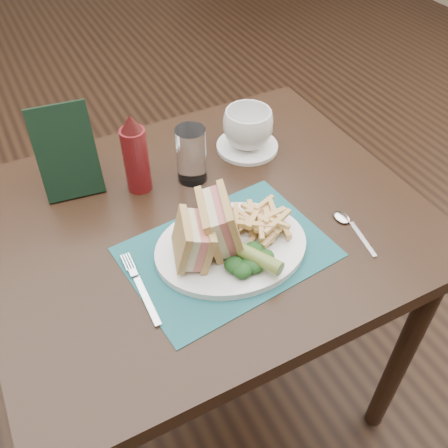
{
  "coord_description": "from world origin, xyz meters",
  "views": [
    {
      "loc": [
        -0.32,
        -1.2,
        1.47
      ],
      "look_at": [
        0.0,
        -0.59,
        0.8
      ],
      "focal_mm": 40.0,
      "sensor_mm": 36.0,
      "label": 1
    }
  ],
  "objects_px": {
    "sandwich_half_a": "(182,241)",
    "drinking_glass": "(191,155)",
    "ketchup_bottle": "(135,153)",
    "sandwich_half_b": "(209,223)",
    "saucer": "(247,146)",
    "plate": "(231,247)",
    "placemat": "(227,252)",
    "check_presenter": "(66,152)",
    "table_main": "(208,318)",
    "coffee_cup": "(248,128)"
  },
  "relations": [
    {
      "from": "saucer",
      "to": "plate",
      "type": "bearing_deg",
      "value": -124.58
    },
    {
      "from": "sandwich_half_a",
      "to": "ketchup_bottle",
      "type": "height_order",
      "value": "ketchup_bottle"
    },
    {
      "from": "coffee_cup",
      "to": "check_presenter",
      "type": "xyz_separation_m",
      "value": [
        -0.41,
        0.04,
        0.04
      ]
    },
    {
      "from": "plate",
      "to": "saucer",
      "type": "distance_m",
      "value": 0.34
    },
    {
      "from": "sandwich_half_a",
      "to": "coffee_cup",
      "type": "distance_m",
      "value": 0.4
    },
    {
      "from": "plate",
      "to": "sandwich_half_b",
      "type": "relative_size",
      "value": 2.65
    },
    {
      "from": "sandwich_half_a",
      "to": "ketchup_bottle",
      "type": "bearing_deg",
      "value": 105.05
    },
    {
      "from": "saucer",
      "to": "check_presenter",
      "type": "xyz_separation_m",
      "value": [
        -0.41,
        0.04,
        0.09
      ]
    },
    {
      "from": "plate",
      "to": "drinking_glass",
      "type": "bearing_deg",
      "value": 90.73
    },
    {
      "from": "check_presenter",
      "to": "sandwich_half_b",
      "type": "bearing_deg",
      "value": -52.07
    },
    {
      "from": "placemat",
      "to": "sandwich_half_a",
      "type": "bearing_deg",
      "value": 174.29
    },
    {
      "from": "coffee_cup",
      "to": "table_main",
      "type": "bearing_deg",
      "value": -139.97
    },
    {
      "from": "drinking_glass",
      "to": "ketchup_bottle",
      "type": "xyz_separation_m",
      "value": [
        -0.12,
        0.02,
        0.03
      ]
    },
    {
      "from": "sandwich_half_b",
      "to": "placemat",
      "type": "bearing_deg",
      "value": -19.82
    },
    {
      "from": "placemat",
      "to": "ketchup_bottle",
      "type": "distance_m",
      "value": 0.29
    },
    {
      "from": "table_main",
      "to": "ketchup_bottle",
      "type": "relative_size",
      "value": 4.84
    },
    {
      "from": "saucer",
      "to": "drinking_glass",
      "type": "distance_m",
      "value": 0.18
    },
    {
      "from": "saucer",
      "to": "coffee_cup",
      "type": "height_order",
      "value": "coffee_cup"
    },
    {
      "from": "drinking_glass",
      "to": "coffee_cup",
      "type": "bearing_deg",
      "value": 14.84
    },
    {
      "from": "placemat",
      "to": "check_presenter",
      "type": "height_order",
      "value": "check_presenter"
    },
    {
      "from": "plate",
      "to": "sandwich_half_b",
      "type": "height_order",
      "value": "sandwich_half_b"
    },
    {
      "from": "sandwich_half_b",
      "to": "ketchup_bottle",
      "type": "relative_size",
      "value": 0.61
    },
    {
      "from": "table_main",
      "to": "coffee_cup",
      "type": "relative_size",
      "value": 7.56
    },
    {
      "from": "sandwich_half_b",
      "to": "saucer",
      "type": "bearing_deg",
      "value": 65.9
    },
    {
      "from": "sandwich_half_a",
      "to": "drinking_glass",
      "type": "bearing_deg",
      "value": 78.34
    },
    {
      "from": "table_main",
      "to": "plate",
      "type": "xyz_separation_m",
      "value": [
        0.0,
        -0.12,
        0.38
      ]
    },
    {
      "from": "sandwich_half_a",
      "to": "sandwich_half_b",
      "type": "bearing_deg",
      "value": 28.12
    },
    {
      "from": "drinking_glass",
      "to": "check_presenter",
      "type": "distance_m",
      "value": 0.26
    },
    {
      "from": "table_main",
      "to": "coffee_cup",
      "type": "xyz_separation_m",
      "value": [
        0.2,
        0.16,
        0.43
      ]
    },
    {
      "from": "coffee_cup",
      "to": "drinking_glass",
      "type": "relative_size",
      "value": 0.92
    },
    {
      "from": "saucer",
      "to": "coffee_cup",
      "type": "bearing_deg",
      "value": 0.0
    },
    {
      "from": "sandwich_half_a",
      "to": "drinking_glass",
      "type": "relative_size",
      "value": 0.73
    },
    {
      "from": "placemat",
      "to": "check_presenter",
      "type": "xyz_separation_m",
      "value": [
        -0.21,
        0.33,
        0.1
      ]
    },
    {
      "from": "table_main",
      "to": "sandwich_half_b",
      "type": "bearing_deg",
      "value": -110.0
    },
    {
      "from": "sandwich_half_a",
      "to": "sandwich_half_b",
      "type": "xyz_separation_m",
      "value": [
        0.06,
        0.01,
        0.01
      ]
    },
    {
      "from": "plate",
      "to": "coffee_cup",
      "type": "relative_size",
      "value": 2.52
    },
    {
      "from": "table_main",
      "to": "sandwich_half_a",
      "type": "bearing_deg",
      "value": -131.22
    },
    {
      "from": "saucer",
      "to": "placemat",
      "type": "bearing_deg",
      "value": -125.67
    },
    {
      "from": "placemat",
      "to": "plate",
      "type": "xyz_separation_m",
      "value": [
        0.01,
        0.0,
        0.01
      ]
    },
    {
      "from": "sandwich_half_a",
      "to": "sandwich_half_b",
      "type": "distance_m",
      "value": 0.06
    },
    {
      "from": "coffee_cup",
      "to": "ketchup_bottle",
      "type": "xyz_separation_m",
      "value": [
        -0.29,
        -0.02,
        0.04
      ]
    },
    {
      "from": "plate",
      "to": "check_presenter",
      "type": "xyz_separation_m",
      "value": [
        -0.22,
        0.33,
        0.09
      ]
    },
    {
      "from": "coffee_cup",
      "to": "drinking_glass",
      "type": "height_order",
      "value": "drinking_glass"
    },
    {
      "from": "check_presenter",
      "to": "drinking_glass",
      "type": "bearing_deg",
      "value": -12.22
    },
    {
      "from": "table_main",
      "to": "plate",
      "type": "distance_m",
      "value": 0.4
    },
    {
      "from": "drinking_glass",
      "to": "placemat",
      "type": "bearing_deg",
      "value": -98.64
    },
    {
      "from": "table_main",
      "to": "placemat",
      "type": "bearing_deg",
      "value": -93.8
    },
    {
      "from": "sandwich_half_b",
      "to": "sandwich_half_a",
      "type": "bearing_deg",
      "value": -151.43
    },
    {
      "from": "plate",
      "to": "drinking_glass",
      "type": "xyz_separation_m",
      "value": [
        0.03,
        0.24,
        0.06
      ]
    },
    {
      "from": "drinking_glass",
      "to": "ketchup_bottle",
      "type": "height_order",
      "value": "ketchup_bottle"
    }
  ]
}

